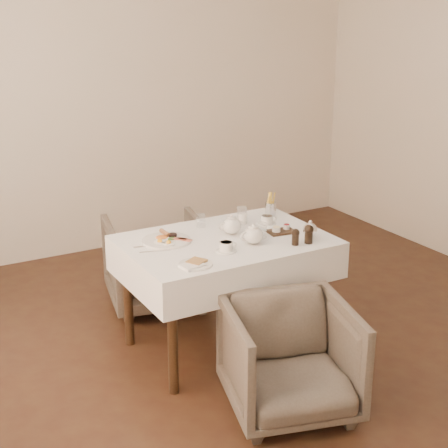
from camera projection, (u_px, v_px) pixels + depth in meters
name	position (u px, v px, depth m)	size (l,w,h in m)	color
table	(225.00, 256.00, 4.36)	(1.28, 0.88, 0.75)	black
armchair_near	(290.00, 359.00, 3.77)	(0.68, 0.69, 0.63)	#4B4037
armchair_far	(156.00, 262.00, 5.10)	(0.70, 0.72, 0.66)	#4B4037
breakfast_plate	(166.00, 240.00, 4.28)	(0.31, 0.31, 0.04)	white
side_plate	(195.00, 264.00, 3.90)	(0.20, 0.20, 0.02)	white
teapot_centre	(232.00, 224.00, 4.39)	(0.17, 0.13, 0.14)	white
teapot_front	(253.00, 234.00, 4.21)	(0.17, 0.13, 0.14)	white
creamer	(243.00, 218.00, 4.61)	(0.06, 0.06, 0.07)	white
teacup_near	(226.00, 247.00, 4.10)	(0.12, 0.12, 0.06)	white
teacup_far	(267.00, 220.00, 4.59)	(0.12, 0.12, 0.06)	white
glass_left	(201.00, 221.00, 4.54)	(0.06, 0.06, 0.09)	silver
glass_mid	(261.00, 230.00, 4.33)	(0.07, 0.07, 0.10)	silver
glass_right	(242.00, 214.00, 4.66)	(0.07, 0.07, 0.10)	silver
condiment_board	(281.00, 231.00, 4.43)	(0.19, 0.14, 0.04)	black
pepper_mill_left	(295.00, 237.00, 4.21)	(0.05, 0.05, 0.10)	black
pepper_mill_right	(309.00, 234.00, 4.23)	(0.06, 0.06, 0.12)	black
silver_pot	(310.00, 229.00, 4.33)	(0.11, 0.09, 0.12)	white
fries_cup	(271.00, 205.00, 4.78)	(0.08, 0.08, 0.16)	silver
cutlery_fork	(150.00, 246.00, 4.20)	(0.02, 0.20, 0.00)	silver
cutlery_knife	(155.00, 251.00, 4.11)	(0.02, 0.19, 0.00)	silver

